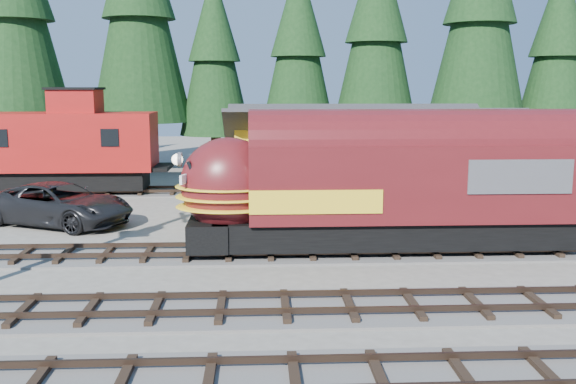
{
  "coord_description": "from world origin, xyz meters",
  "views": [
    {
      "loc": [
        -4.95,
        -19.11,
        6.23
      ],
      "look_at": [
        -3.84,
        4.0,
        2.36
      ],
      "focal_mm": 40.0,
      "sensor_mm": 36.0,
      "label": 1
    }
  ],
  "objects_px": {
    "depot": "(363,156)",
    "caboose": "(60,146)",
    "pickup_truck_a": "(59,204)",
    "locomotive": "(371,191)"
  },
  "relations": [
    {
      "from": "depot",
      "to": "caboose",
      "type": "bearing_deg",
      "value": 155.19
    },
    {
      "from": "depot",
      "to": "pickup_truck_a",
      "type": "height_order",
      "value": "depot"
    },
    {
      "from": "pickup_truck_a",
      "to": "caboose",
      "type": "bearing_deg",
      "value": 40.57
    },
    {
      "from": "depot",
      "to": "locomotive",
      "type": "distance_m",
      "value": 6.57
    },
    {
      "from": "caboose",
      "to": "pickup_truck_a",
      "type": "distance_m",
      "value": 8.92
    },
    {
      "from": "depot",
      "to": "locomotive",
      "type": "height_order",
      "value": "depot"
    },
    {
      "from": "depot",
      "to": "caboose",
      "type": "distance_m",
      "value": 17.87
    },
    {
      "from": "depot",
      "to": "locomotive",
      "type": "relative_size",
      "value": 0.86
    },
    {
      "from": "locomotive",
      "to": "caboose",
      "type": "bearing_deg",
      "value": 137.83
    },
    {
      "from": "locomotive",
      "to": "pickup_truck_a",
      "type": "xyz_separation_m",
      "value": [
        -13.09,
        5.59,
        -1.44
      ]
    }
  ]
}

